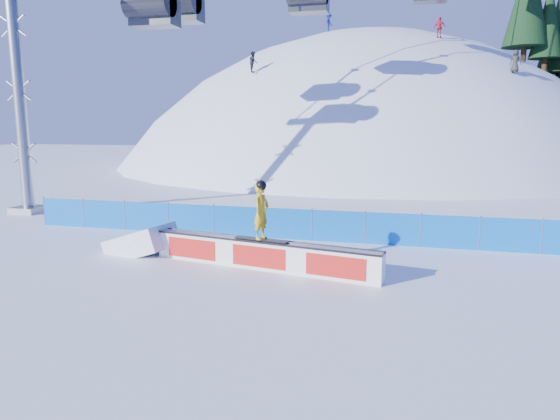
# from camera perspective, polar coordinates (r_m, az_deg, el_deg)

# --- Properties ---
(ground) EXTENTS (160.00, 160.00, 0.00)m
(ground) POSITION_cam_1_polar(r_m,az_deg,el_deg) (15.21, -3.32, -7.07)
(ground) COLOR white
(ground) RESTS_ON ground
(snow_hill) EXTENTS (64.00, 64.00, 64.00)m
(snow_hill) POSITION_cam_1_polar(r_m,az_deg,el_deg) (60.35, 9.40, -12.12)
(snow_hill) COLOR white
(snow_hill) RESTS_ON ground
(safety_fence) EXTENTS (22.05, 0.05, 1.30)m
(safety_fence) POSITION_cam_1_polar(r_m,az_deg,el_deg) (19.27, 0.75, -1.59)
(safety_fence) COLOR blue
(safety_fence) RESTS_ON ground
(rail_box) EXTENTS (7.51, 1.90, 0.91)m
(rail_box) POSITION_cam_1_polar(r_m,az_deg,el_deg) (15.42, -2.05, -5.10)
(rail_box) COLOR white
(rail_box) RESTS_ON ground
(snow_ramp) EXTENTS (2.58, 1.87, 1.47)m
(snow_ramp) POSITION_cam_1_polar(r_m,az_deg,el_deg) (18.11, -15.49, -4.66)
(snow_ramp) COLOR white
(snow_ramp) RESTS_ON ground
(snowboarder) EXTENTS (1.79, 0.71, 1.84)m
(snowboarder) POSITION_cam_1_polar(r_m,az_deg,el_deg) (15.14, -2.15, -0.10)
(snowboarder) COLOR black
(snowboarder) RESTS_ON rail_box
(distant_skiers) EXTENTS (20.85, 12.02, 6.79)m
(distant_skiers) POSITION_cam_1_polar(r_m,az_deg,el_deg) (45.70, 9.93, 18.58)
(distant_skiers) COLOR black
(distant_skiers) RESTS_ON ground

